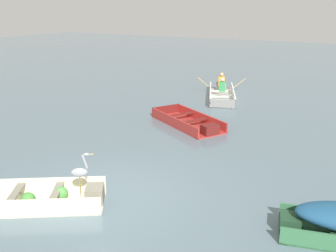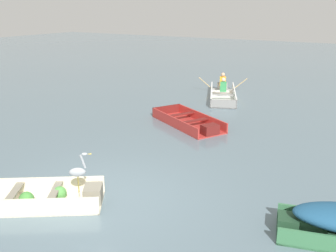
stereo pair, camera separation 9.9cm
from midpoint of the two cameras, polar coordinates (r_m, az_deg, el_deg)
The scene contains 5 objects.
ground_plane at distance 8.19m, azimuth -9.80°, elevation -11.00°, with size 80.00×80.00×0.00m, color slate.
dinghy_cream_foreground at distance 8.24m, azimuth -18.79°, elevation -10.43°, with size 2.84×2.35×0.38m.
skiff_red_near_moored at distance 12.83m, azimuth 3.06°, elevation 0.56°, with size 3.14×2.45×0.35m.
rowboat_white_with_crew at distance 17.14m, azimuth 8.01°, elevation 5.03°, with size 2.81×3.84×0.92m.
heron_on_dinghy at distance 7.54m, azimuth -13.63°, elevation -6.72°, with size 0.41×0.34×0.84m.
Camera 1 is at (4.68, -5.46, 3.91)m, focal length 40.00 mm.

